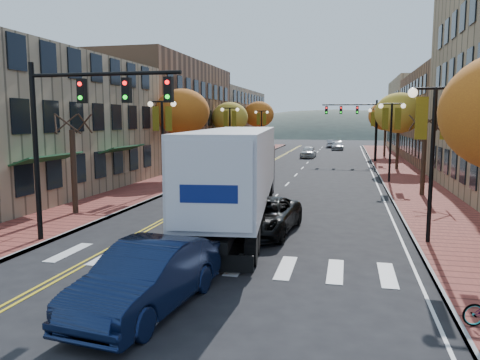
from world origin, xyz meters
The scene contains 28 objects.
ground centered at (0.00, 0.00, 0.00)m, with size 200.00×200.00×0.00m, color black.
sidewalk_left centered at (-9.00, 32.50, 0.07)m, with size 4.00×85.00×0.15m, color brown.
sidewalk_right centered at (9.00, 32.50, 0.07)m, with size 4.00×85.00×0.15m, color brown.
building_left_near centered at (-17.00, 13.00, 4.50)m, with size 12.00×22.00×9.00m, color #9E8966.
building_left_mid centered at (-17.00, 36.00, 5.50)m, with size 12.00×24.00×11.00m, color brown.
building_left_far centered at (-17.00, 61.00, 4.75)m, with size 12.00×26.00×9.50m, color #9E8966.
building_right_far centered at (18.50, 64.00, 5.50)m, with size 15.00×20.00×11.00m, color #9E8966.
tree_left_a centered at (-9.00, 8.00, 2.25)m, with size 0.28×0.28×4.20m.
tree_left_b centered at (-9.00, 24.00, 5.45)m, with size 4.48×4.48×7.21m.
tree_left_c centered at (-9.00, 40.00, 5.05)m, with size 4.16×4.16×6.69m.
tree_left_d centered at (-9.00, 58.00, 5.60)m, with size 4.61×4.61×7.42m.
tree_right_b centered at (9.00, 18.00, 2.25)m, with size 0.28×0.28×4.20m.
tree_right_c centered at (9.00, 34.00, 5.45)m, with size 4.48×4.48×7.21m.
tree_right_d centered at (9.00, 50.00, 5.29)m, with size 4.35×4.35×7.00m.
lamp_left_b centered at (-7.50, 16.00, 4.29)m, with size 1.96×0.36×6.05m.
lamp_left_c centered at (-7.50, 34.00, 4.29)m, with size 1.96×0.36×6.05m.
lamp_left_d centered at (-7.50, 52.00, 4.29)m, with size 1.96×0.36×6.05m.
lamp_right_a centered at (7.50, 6.00, 4.29)m, with size 1.96×0.36×6.05m.
lamp_right_b centered at (7.50, 24.00, 4.29)m, with size 1.96×0.36×6.05m.
lamp_right_c centered at (7.50, 42.00, 4.29)m, with size 1.96×0.36×6.05m.
traffic_mast_near centered at (-5.48, 3.00, 4.92)m, with size 6.10×0.35×7.00m.
traffic_mast_far centered at (5.48, 42.00, 4.92)m, with size 6.10×0.34×7.00m.
semi_truck centered at (-0.67, 8.97, 2.58)m, with size 4.89×17.84×4.41m.
navy_sedan centered at (-0.50, -2.21, 0.87)m, with size 1.85×5.31×1.75m, color #0D1835.
black_suv centered at (0.95, 6.53, 0.75)m, with size 2.49×5.40×1.50m, color black.
car_far_white centered at (-0.50, 47.07, 0.75)m, with size 1.76×4.38×1.49m, color silver.
car_far_silver centered at (2.74, 63.28, 0.66)m, with size 1.84×4.53×1.31m, color #9E9FA6.
car_far_oncoming centered at (1.52, 69.77, 0.67)m, with size 1.41×4.05×1.33m, color #A4A4AB.
Camera 1 is at (4.37, -12.84, 4.86)m, focal length 35.00 mm.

